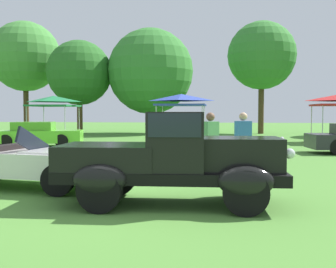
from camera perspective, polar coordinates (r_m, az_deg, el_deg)
The scene contains 12 objects.
ground_plane at distance 7.49m, azimuth -4.50°, elevation -10.00°, with size 120.00×120.00×0.00m, color #4C8433.
feature_pickup_truck at distance 7.41m, azimuth 0.71°, elevation -3.36°, with size 4.20×1.95×1.70m.
neighbor_convertible at distance 9.76m, azimuth -19.10°, elevation -3.65°, with size 4.51×2.26×1.40m.
show_car_lime at distance 21.06m, azimuth -17.98°, elevation -0.06°, with size 4.58×2.63×1.22m.
spectator_near_truck at distance 11.02m, azimuth 10.50°, elevation -1.04°, with size 0.47×0.40×1.69m.
spectator_by_row at distance 10.33m, azimuth 5.96°, elevation -1.27°, with size 0.45×0.45×1.69m.
canopy_tent_left_field at distance 25.93m, azimuth -15.79°, elevation 4.56°, with size 2.64×2.64×2.71m.
canopy_tent_center_field at distance 22.54m, azimuth 1.88°, elevation 4.92°, with size 2.71×2.71×2.71m.
treeline_far_left at distance 36.91m, azimuth -19.44°, elevation 10.21°, with size 5.88×5.88×9.36m.
treeline_mid_left at distance 33.16m, azimuth -12.36°, elevation 8.39°, with size 5.12×5.12×7.38m.
treeline_center at distance 32.45m, azimuth -2.49°, elevation 8.78°, with size 6.75×6.75×8.31m.
treeline_mid_right at distance 33.16m, azimuth 13.03°, elevation 10.68°, with size 5.33×5.33×8.82m.
Camera 1 is at (1.51, -7.14, 1.69)m, focal length 43.35 mm.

